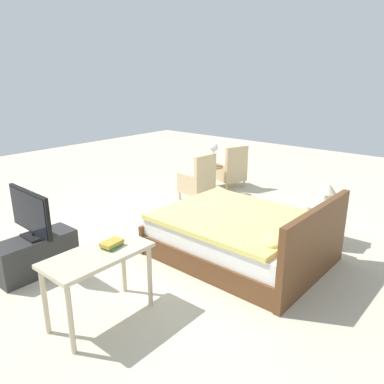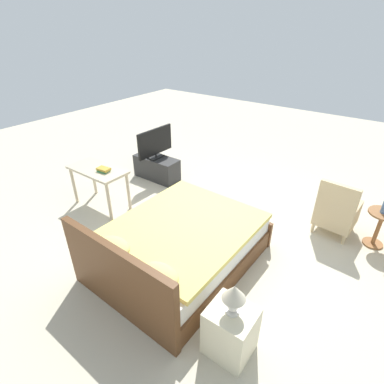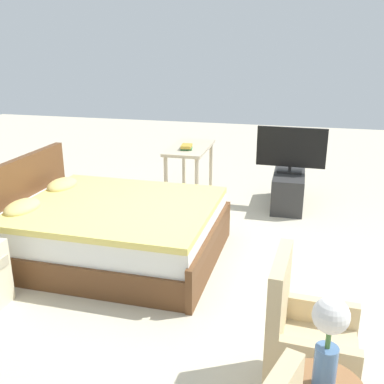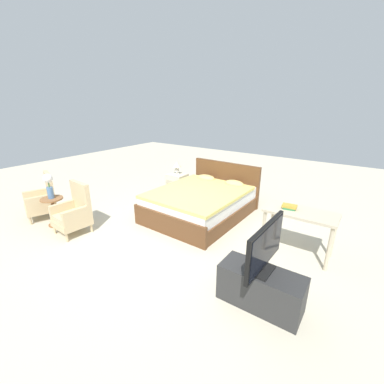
# 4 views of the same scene
# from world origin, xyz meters

# --- Properties ---
(ground_plane) EXTENTS (16.00, 16.00, 0.00)m
(ground_plane) POSITION_xyz_m (0.00, 0.00, 0.00)
(ground_plane) COLOR beige
(bed) EXTENTS (1.72, 2.18, 0.96)m
(bed) POSITION_xyz_m (0.02, 1.04, 0.30)
(bed) COLOR brown
(bed) RESTS_ON ground_plane
(armchair_by_window_right) EXTENTS (0.58, 0.58, 0.92)m
(armchair_by_window_right) POSITION_xyz_m (-1.47, -0.92, 0.37)
(armchair_by_window_right) COLOR #CCB284
(armchair_by_window_right) RESTS_ON ground_plane
(side_table) EXTENTS (0.40, 0.40, 0.56)m
(side_table) POSITION_xyz_m (-2.05, -1.00, 0.35)
(side_table) COLOR #936038
(side_table) RESTS_ON ground_plane
(nightstand) EXTENTS (0.44, 0.41, 0.56)m
(nightstand) POSITION_xyz_m (-1.15, 1.69, 0.28)
(nightstand) COLOR beige
(nightstand) RESTS_ON ground_plane
(table_lamp) EXTENTS (0.22, 0.22, 0.33)m
(table_lamp) POSITION_xyz_m (-1.15, 1.69, 0.78)
(table_lamp) COLOR silver
(table_lamp) RESTS_ON nightstand
(tv_stand) EXTENTS (0.96, 0.40, 0.46)m
(tv_stand) POSITION_xyz_m (1.98, -0.71, 0.23)
(tv_stand) COLOR #2D2D2D
(tv_stand) RESTS_ON ground_plane
(tv_flatscreen) EXTENTS (0.21, 0.89, 0.60)m
(tv_flatscreen) POSITION_xyz_m (1.98, -0.71, 0.78)
(tv_flatscreen) COLOR black
(tv_flatscreen) RESTS_ON tv_stand
(vanity_desk) EXTENTS (1.04, 0.52, 0.73)m
(vanity_desk) POSITION_xyz_m (2.04, 0.67, 0.62)
(vanity_desk) COLOR beige
(vanity_desk) RESTS_ON ground_plane
(book_stack) EXTENTS (0.23, 0.18, 0.06)m
(book_stack) POSITION_xyz_m (1.86, 0.67, 0.76)
(book_stack) COLOR #337A47
(book_stack) RESTS_ON vanity_desk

